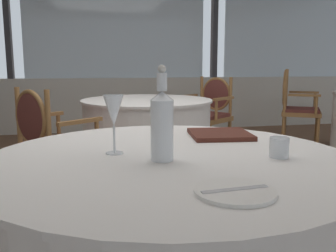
{
  "coord_description": "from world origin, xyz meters",
  "views": [
    {
      "loc": [
        -0.38,
        -2.51,
        1.06
      ],
      "look_at": [
        -0.11,
        -1.16,
        0.83
      ],
      "focal_mm": 39.52,
      "sensor_mm": 36.0,
      "label": 1
    }
  ],
  "objects": [
    {
      "name": "water_tumbler",
      "position": [
        0.25,
        -1.35,
        0.78
      ],
      "size": [
        0.07,
        0.07,
        0.07
      ],
      "primitive_type": "cylinder",
      "color": "white",
      "rests_on": "foreground_table"
    },
    {
      "name": "dining_chair_0_1",
      "position": [
        -0.71,
        0.26,
        0.53
      ],
      "size": [
        0.65,
        0.66,
        0.9
      ],
      "rotation": [
        0.0,
        0.0,
        6.94
      ],
      "color": "olive",
      "rests_on": "ground_plane"
    },
    {
      "name": "side_plate",
      "position": [
        -0.04,
        -1.66,
        0.75
      ],
      "size": [
        0.21,
        0.21,
        0.01
      ],
      "primitive_type": "cylinder",
      "color": "white",
      "rests_on": "foreground_table"
    },
    {
      "name": "dining_chair_1_1",
      "position": [
        2.11,
        1.76,
        0.59
      ],
      "size": [
        0.63,
        0.65,
        1.0
      ],
      "rotation": [
        0.0,
        0.0,
        12.03
      ],
      "color": "olive",
      "rests_on": "ground_plane"
    },
    {
      "name": "background_table_0",
      "position": [
        0.1,
        0.89,
        0.37
      ],
      "size": [
        1.22,
        1.22,
        0.74
      ],
      "color": "white",
      "rests_on": "ground_plane"
    },
    {
      "name": "dining_chair_0_0",
      "position": [
        0.92,
        1.52,
        0.55
      ],
      "size": [
        0.65,
        0.66,
        0.92
      ],
      "rotation": [
        0.0,
        0.0,
        3.8
      ],
      "color": "olive",
      "rests_on": "ground_plane"
    },
    {
      "name": "menu_book",
      "position": [
        0.17,
        -0.95,
        0.75
      ],
      "size": [
        0.28,
        0.28,
        0.02
      ],
      "primitive_type": "cube",
      "rotation": [
        0.0,
        0.0,
        -0.09
      ],
      "color": "#512319",
      "rests_on": "foreground_table"
    },
    {
      "name": "ground_plane",
      "position": [
        0.0,
        0.0,
        0.0
      ],
      "size": [
        13.21,
        13.21,
        0.0
      ],
      "primitive_type": "plane",
      "color": "brown"
    },
    {
      "name": "butter_knife",
      "position": [
        -0.04,
        -1.66,
        0.75
      ],
      "size": [
        0.18,
        0.04,
        0.0
      ],
      "primitive_type": "cube",
      "rotation": [
        0.0,
        0.0,
        0.1
      ],
      "color": "silver",
      "rests_on": "foreground_table"
    },
    {
      "name": "foreground_table",
      "position": [
        -0.12,
        -1.25,
        0.37
      ],
      "size": [
        1.32,
        1.32,
        0.74
      ],
      "color": "white",
      "rests_on": "ground_plane"
    },
    {
      "name": "wine_glass",
      "position": [
        -0.31,
        -1.18,
        0.89
      ],
      "size": [
        0.07,
        0.07,
        0.21
      ],
      "color": "white",
      "rests_on": "foreground_table"
    },
    {
      "name": "window_wall_far",
      "position": [
        -0.0,
        3.46,
        1.11
      ],
      "size": [
        10.16,
        0.14,
        2.78
      ],
      "color": "beige",
      "rests_on": "ground_plane"
    },
    {
      "name": "water_bottle",
      "position": [
        -0.16,
        -1.31,
        0.87
      ],
      "size": [
        0.08,
        0.08,
        0.32
      ],
      "color": "white",
      "rests_on": "foreground_table"
    }
  ]
}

